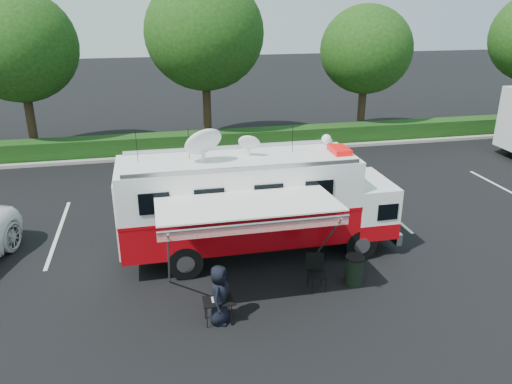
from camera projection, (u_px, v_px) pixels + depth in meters
ground_plane at (259, 253)px, 15.92m from camera, size 120.00×120.00×0.00m
back_border at (227, 52)px, 26.10m from camera, size 60.00×6.14×8.87m
stall_lines at (229, 217)px, 18.55m from camera, size 24.12×5.50×0.01m
command_truck at (257, 203)px, 15.27m from camera, size 8.49×2.34×4.08m
awning at (248, 209)px, 12.59m from camera, size 4.64×2.41×2.80m
person at (220, 322)px, 12.53m from camera, size 0.77×0.91×1.58m
folding_table at (218, 302)px, 12.31m from camera, size 0.76×0.54×0.63m
folding_chair at (316, 268)px, 13.79m from camera, size 0.61×0.64×1.04m
trash_bin at (354, 270)px, 14.09m from camera, size 0.56×0.56×0.84m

